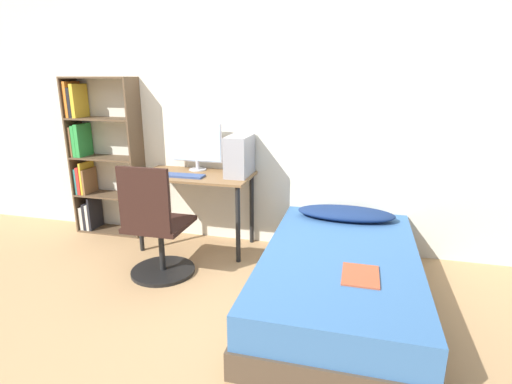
# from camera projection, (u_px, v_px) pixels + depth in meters

# --- Properties ---
(ground_plane) EXTENTS (14.00, 14.00, 0.00)m
(ground_plane) POSITION_uv_depth(u_px,v_px,m) (174.00, 308.00, 3.02)
(ground_plane) COLOR tan
(wall_back) EXTENTS (8.00, 0.05, 2.50)m
(wall_back) POSITION_uv_depth(u_px,v_px,m) (231.00, 122.00, 4.02)
(wall_back) COLOR silver
(wall_back) RESTS_ON ground_plane
(desk) EXTENTS (1.12, 0.58, 0.76)m
(desk) POSITION_uv_depth(u_px,v_px,m) (196.00, 186.00, 3.96)
(desk) COLOR brown
(desk) RESTS_ON ground_plane
(bookshelf) EXTENTS (0.77, 0.28, 1.69)m
(bookshelf) POSITION_uv_depth(u_px,v_px,m) (95.00, 159.00, 4.35)
(bookshelf) COLOR brown
(bookshelf) RESTS_ON ground_plane
(office_chair) EXTENTS (0.56, 0.56, 1.01)m
(office_chair) POSITION_uv_depth(u_px,v_px,m) (157.00, 235.00, 3.42)
(office_chair) COLOR black
(office_chair) RESTS_ON ground_plane
(bed) EXTENTS (1.16, 2.05, 0.42)m
(bed) POSITION_uv_depth(u_px,v_px,m) (339.00, 278.00, 3.05)
(bed) COLOR #4C3D2D
(bed) RESTS_ON ground_plane
(pillow) EXTENTS (0.88, 0.36, 0.11)m
(pillow) POSITION_uv_depth(u_px,v_px,m) (346.00, 213.00, 3.68)
(pillow) COLOR navy
(pillow) RESTS_ON bed
(magazine) EXTENTS (0.24, 0.32, 0.01)m
(magazine) POSITION_uv_depth(u_px,v_px,m) (360.00, 275.00, 2.63)
(magazine) COLOR #B24C2D
(magazine) RESTS_ON bed
(monitor) EXTENTS (0.54, 0.18, 0.49)m
(monitor) POSITION_uv_depth(u_px,v_px,m) (197.00, 144.00, 4.04)
(monitor) COLOR #B7B7BC
(monitor) RESTS_ON desk
(keyboard) EXTENTS (0.41, 0.14, 0.02)m
(keyboard) POSITION_uv_depth(u_px,v_px,m) (183.00, 176.00, 3.84)
(keyboard) COLOR #33477A
(keyboard) RESTS_ON desk
(pc_tower) EXTENTS (0.21, 0.40, 0.39)m
(pc_tower) POSITION_uv_depth(u_px,v_px,m) (240.00, 156.00, 3.84)
(pc_tower) COLOR #99999E
(pc_tower) RESTS_ON desk
(phone) EXTENTS (0.07, 0.14, 0.01)m
(phone) POSITION_uv_depth(u_px,v_px,m) (152.00, 171.00, 4.06)
(phone) COLOR #B7B7BC
(phone) RESTS_ON desk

